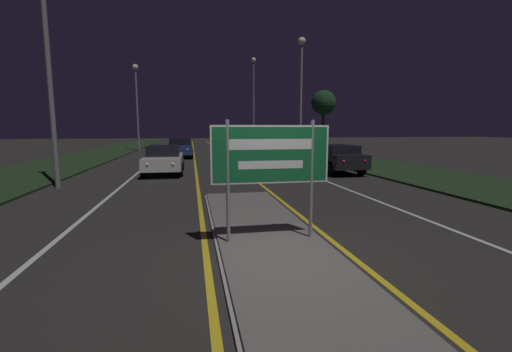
{
  "coord_description": "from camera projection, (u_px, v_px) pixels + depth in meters",
  "views": [
    {
      "loc": [
        -1.47,
        -5.52,
        2.23
      ],
      "look_at": [
        0.0,
        2.26,
        1.14
      ],
      "focal_mm": 24.0,
      "sensor_mm": 36.0,
      "label": 1
    }
  ],
  "objects": [
    {
      "name": "median_island",
      "position": [
        270.0,
        242.0,
        6.68
      ],
      "size": [
        2.14,
        10.04,
        0.1
      ],
      "color": "#999993",
      "rests_on": "ground_plane"
    },
    {
      "name": "verge_left",
      "position": [
        74.0,
        161.0,
        23.66
      ],
      "size": [
        5.0,
        100.0,
        0.08
      ],
      "color": "#1E3319",
      "rests_on": "ground_plane"
    },
    {
      "name": "car_receding_1",
      "position": [
        274.0,
        146.0,
        29.34
      ],
      "size": [
        1.94,
        4.64,
        1.43
      ],
      "color": "navy",
      "rests_on": "ground_plane"
    },
    {
      "name": "highway_sign",
      "position": [
        271.0,
        158.0,
        6.45
      ],
      "size": [
        2.27,
        0.07,
        2.3
      ],
      "color": "gray",
      "rests_on": "median_island"
    },
    {
      "name": "car_approaching_1",
      "position": [
        180.0,
        147.0,
        26.75
      ],
      "size": [
        1.96,
        4.17,
        1.51
      ],
      "color": "navy",
      "rests_on": "ground_plane"
    },
    {
      "name": "edge_line_white_right",
      "position": [
        287.0,
        153.0,
        31.6
      ],
      "size": [
        0.1,
        70.0,
        0.01
      ],
      "color": "silver",
      "rests_on": "ground_plane"
    },
    {
      "name": "centre_line_yellow_left",
      "position": [
        194.0,
        154.0,
        30.05
      ],
      "size": [
        0.12,
        70.0,
        0.01
      ],
      "color": "gold",
      "rests_on": "ground_plane"
    },
    {
      "name": "streetlight_left_near",
      "position": [
        44.0,
        9.0,
        12.11
      ],
      "size": [
        0.45,
        0.45,
        10.98
      ],
      "color": "gray",
      "rests_on": "ground_plane"
    },
    {
      "name": "ground_plane",
      "position": [
        280.0,
        258.0,
        5.94
      ],
      "size": [
        160.0,
        160.0,
        0.0
      ],
      "primitive_type": "plane",
      "color": "#282623"
    },
    {
      "name": "car_receding_0",
      "position": [
        335.0,
        157.0,
        17.71
      ],
      "size": [
        1.85,
        4.5,
        1.43
      ],
      "color": "black",
      "rests_on": "ground_plane"
    },
    {
      "name": "streetlight_left_far",
      "position": [
        136.0,
        92.0,
        33.98
      ],
      "size": [
        0.58,
        0.58,
        8.56
      ],
      "color": "gray",
      "rests_on": "ground_plane"
    },
    {
      "name": "car_approaching_0",
      "position": [
        164.0,
        159.0,
        17.3
      ],
      "size": [
        1.9,
        4.58,
        1.38
      ],
      "color": "silver",
      "rests_on": "ground_plane"
    },
    {
      "name": "edge_line_white_left",
      "position": [
        123.0,
        155.0,
        28.95
      ],
      "size": [
        0.1,
        70.0,
        0.01
      ],
      "color": "silver",
      "rests_on": "ground_plane"
    },
    {
      "name": "streetlight_right_near",
      "position": [
        301.0,
        80.0,
        23.95
      ],
      "size": [
        0.54,
        0.54,
        8.51
      ],
      "color": "gray",
      "rests_on": "ground_plane"
    },
    {
      "name": "verge_right",
      "position": [
        332.0,
        157.0,
        27.15
      ],
      "size": [
        5.0,
        100.0,
        0.08
      ],
      "color": "#1E3319",
      "rests_on": "ground_plane"
    },
    {
      "name": "lane_line_white_left",
      "position": [
        159.0,
        155.0,
        29.51
      ],
      "size": [
        0.12,
        70.0,
        0.01
      ],
      "color": "silver",
      "rests_on": "ground_plane"
    },
    {
      "name": "lane_line_white_right",
      "position": [
        255.0,
        154.0,
        31.05
      ],
      "size": [
        0.12,
        70.0,
        0.01
      ],
      "color": "silver",
      "rests_on": "ground_plane"
    },
    {
      "name": "centre_line_yellow_right",
      "position": [
        223.0,
        154.0,
        30.51
      ],
      "size": [
        0.12,
        70.0,
        0.01
      ],
      "color": "gold",
      "rests_on": "ground_plane"
    },
    {
      "name": "roadside_palm_right",
      "position": [
        324.0,
        103.0,
        26.79
      ],
      "size": [
        1.92,
        1.92,
        5.17
      ],
      "color": "#4C3823",
      "rests_on": "verge_right"
    },
    {
      "name": "car_receding_2",
      "position": [
        225.0,
        142.0,
        40.44
      ],
      "size": [
        1.98,
        4.83,
        1.34
      ],
      "color": "black",
      "rests_on": "ground_plane"
    },
    {
      "name": "streetlight_right_far",
      "position": [
        254.0,
        87.0,
        43.99
      ],
      "size": [
        0.61,
        0.61,
        11.25
      ],
      "color": "gray",
      "rests_on": "ground_plane"
    }
  ]
}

